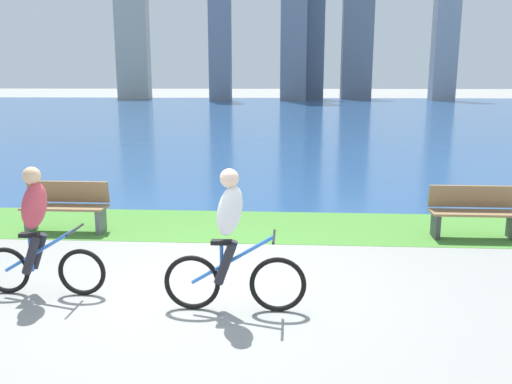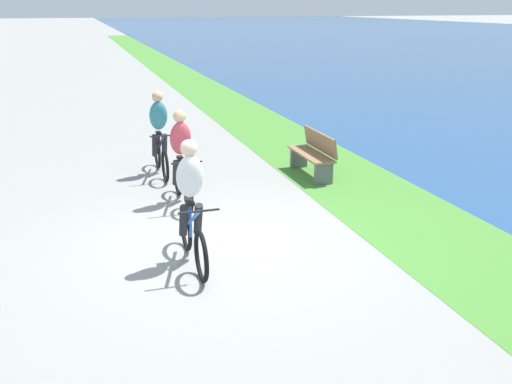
% 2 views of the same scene
% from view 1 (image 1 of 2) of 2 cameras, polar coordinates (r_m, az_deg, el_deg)
% --- Properties ---
extents(ground_plane, '(300.00, 300.00, 0.00)m').
position_cam_1_polar(ground_plane, '(7.09, -6.07, -10.44)').
color(ground_plane, gray).
extents(grass_strip_bayside, '(120.00, 2.21, 0.01)m').
position_cam_1_polar(grass_strip_bayside, '(10.03, -3.07, -3.60)').
color(grass_strip_bayside, '#478433').
rests_on(grass_strip_bayside, ground).
extents(bay_water_surface, '(300.00, 69.05, 0.00)m').
position_cam_1_polar(bay_water_surface, '(45.32, 2.24, 8.58)').
color(bay_water_surface, navy).
rests_on(bay_water_surface, ground).
extents(cyclist_lead, '(1.69, 0.52, 1.71)m').
position_cam_1_polar(cyclist_lead, '(6.20, -2.66, -5.43)').
color(cyclist_lead, black).
rests_on(cyclist_lead, ground).
extents(cyclist_trailing, '(1.61, 0.52, 1.65)m').
position_cam_1_polar(cyclist_trailing, '(7.21, -22.40, -3.97)').
color(cyclist_trailing, black).
rests_on(cyclist_trailing, ground).
extents(bench_near_path, '(1.50, 0.47, 0.90)m').
position_cam_1_polar(bench_near_path, '(10.17, -19.71, -1.49)').
color(bench_near_path, olive).
rests_on(bench_near_path, ground).
extents(bench_far_along_path, '(1.50, 0.47, 0.90)m').
position_cam_1_polar(bench_far_along_path, '(9.93, 22.34, -2.01)').
color(bench_far_along_path, olive).
rests_on(bench_far_along_path, ground).
extents(city_skyline_far_shore, '(44.86, 9.91, 27.40)m').
position_cam_1_polar(city_skyline_far_shore, '(73.23, 4.38, 17.82)').
color(city_skyline_far_shore, '#ADA899').
rests_on(city_skyline_far_shore, ground).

